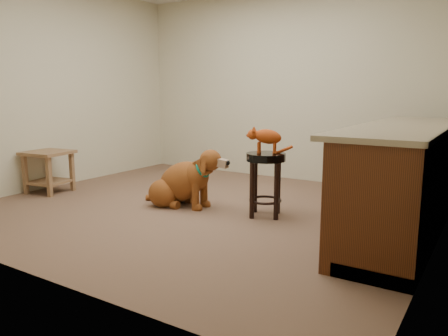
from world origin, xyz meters
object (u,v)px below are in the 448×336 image
Objects in this scene: wood_stool at (378,165)px; golden_retriever at (183,183)px; padded_stool at (266,172)px; side_table at (48,165)px; tabby_kitten at (265,137)px.

wood_stool reaches higher than golden_retriever.
padded_stool is 2.75m from side_table.
wood_stool is (0.71, 1.56, -0.09)m from padded_stool.
tabby_kitten is (-0.72, -1.56, 0.43)m from wood_stool.
padded_stool is 1.71m from wood_stool.
side_table is 0.52× the size of golden_retriever.
tabby_kitten is (0.91, 0.13, 0.53)m from golden_retriever.
side_table is at bearing -169.64° from padded_stool.
wood_stool is 0.64× the size of golden_retriever.
padded_stool is at bearing 3.61° from golden_retriever.
tabby_kitten is (-0.01, -0.00, 0.34)m from padded_stool.
golden_retriever is at bearing 167.03° from tabby_kitten.
side_table is (-3.41, -2.05, -0.02)m from wood_stool.
padded_stool is 0.59× the size of golden_retriever.
padded_stool is at bearing -5.72° from tabby_kitten.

